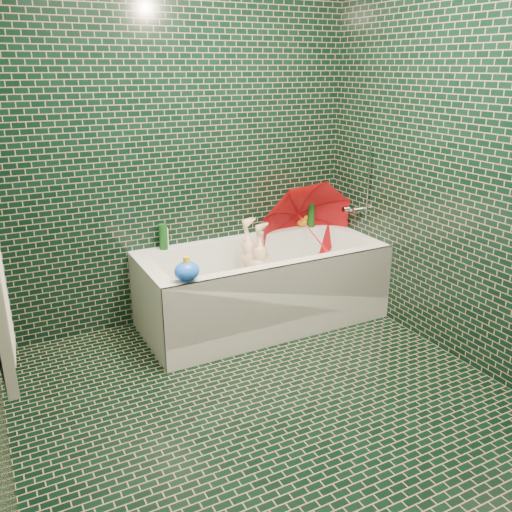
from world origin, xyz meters
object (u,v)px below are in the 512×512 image
bathtub (263,294)px  child (260,282)px  bath_toy (187,271)px  rubber_duck (303,221)px  umbrella (313,234)px

bathtub → child: bathtub is taller
bath_toy → rubber_duck: bearing=17.2°
bathtub → umbrella: (0.47, 0.09, 0.36)m
child → rubber_duck: 0.73m
rubber_duck → bathtub: bearing=-148.9°
child → bath_toy: bath_toy is taller
bathtub → rubber_duck: bearing=33.0°
bathtub → rubber_duck: rubber_duck is taller
bathtub → rubber_duck: 0.76m
bathtub → bath_toy: 0.85m
child → bathtub: bearing=98.7°
umbrella → rubber_duck: umbrella is taller
bathtub → umbrella: bearing=11.1°
bath_toy → umbrella: bearing=7.9°
bath_toy → child: bearing=13.7°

